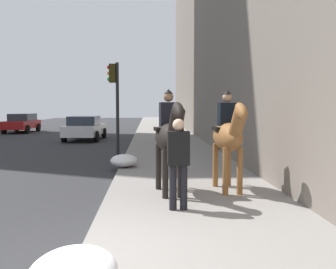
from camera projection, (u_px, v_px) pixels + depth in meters
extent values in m
cube|color=gray|center=(230.00, 261.00, 4.95)|extent=(120.00, 3.95, 0.12)
ellipsoid|color=black|center=(169.00, 137.00, 8.44)|extent=(1.56, 0.76, 0.66)
cylinder|color=black|center=(180.00, 173.00, 8.08)|extent=(0.13, 0.13, 1.05)
cylinder|color=black|center=(165.00, 174.00, 8.02)|extent=(0.13, 0.13, 1.05)
cylinder|color=black|center=(172.00, 166.00, 8.96)|extent=(0.13, 0.13, 1.05)
cylinder|color=black|center=(158.00, 167.00, 8.90)|extent=(0.13, 0.13, 1.05)
cylinder|color=black|center=(176.00, 123.00, 7.65)|extent=(0.66, 0.36, 0.68)
ellipsoid|color=black|center=(178.00, 111.00, 7.43)|extent=(0.65, 0.30, 0.49)
cylinder|color=black|center=(163.00, 139.00, 9.14)|extent=(0.29, 0.14, 0.55)
cube|color=black|center=(168.00, 129.00, 8.47)|extent=(0.52, 0.65, 0.08)
cube|color=black|center=(168.00, 115.00, 8.45)|extent=(0.33, 0.41, 0.55)
sphere|color=#8C664C|center=(168.00, 97.00, 8.42)|extent=(0.22, 0.22, 0.22)
cone|color=black|center=(168.00, 91.00, 8.41)|extent=(0.23, 0.23, 0.10)
ellipsoid|color=brown|center=(227.00, 137.00, 8.73)|extent=(1.54, 0.67, 0.66)
cylinder|color=brown|center=(240.00, 171.00, 8.36)|extent=(0.13, 0.13, 1.04)
cylinder|color=brown|center=(225.00, 171.00, 8.32)|extent=(0.13, 0.13, 1.04)
cylinder|color=brown|center=(228.00, 165.00, 9.25)|extent=(0.13, 0.13, 1.04)
cylinder|color=brown|center=(215.00, 165.00, 9.21)|extent=(0.13, 0.13, 1.04)
cylinder|color=brown|center=(238.00, 123.00, 7.94)|extent=(0.65, 0.32, 0.68)
ellipsoid|color=brown|center=(241.00, 111.00, 7.72)|extent=(0.64, 0.26, 0.49)
cylinder|color=black|center=(219.00, 138.00, 9.45)|extent=(0.29, 0.12, 0.55)
cube|color=black|center=(227.00, 129.00, 8.77)|extent=(0.48, 0.63, 0.08)
cube|color=black|center=(227.00, 115.00, 8.75)|extent=(0.31, 0.40, 0.55)
sphere|color=tan|center=(227.00, 97.00, 8.72)|extent=(0.22, 0.22, 0.22)
cone|color=black|center=(227.00, 92.00, 8.71)|extent=(0.21, 0.21, 0.10)
cylinder|color=black|center=(173.00, 187.00, 7.13)|extent=(0.14, 0.14, 0.85)
cylinder|color=black|center=(184.00, 187.00, 7.14)|extent=(0.14, 0.14, 0.85)
cube|color=black|center=(178.00, 148.00, 7.08)|extent=(0.27, 0.41, 0.62)
sphere|color=#D8AD8C|center=(178.00, 125.00, 7.05)|extent=(0.22, 0.22, 0.22)
cube|color=silver|center=(85.00, 130.00, 22.89)|extent=(4.55, 1.98, 0.60)
cube|color=#262D38|center=(84.00, 121.00, 22.58)|extent=(2.12, 1.67, 0.52)
cylinder|color=black|center=(75.00, 133.00, 24.29)|extent=(0.65, 0.25, 0.64)
cylinder|color=black|center=(104.00, 133.00, 24.31)|extent=(0.65, 0.25, 0.64)
cylinder|color=black|center=(64.00, 137.00, 21.52)|extent=(0.65, 0.25, 0.64)
cylinder|color=black|center=(96.00, 137.00, 21.54)|extent=(0.65, 0.25, 0.64)
cube|color=maroon|center=(22.00, 124.00, 29.33)|extent=(4.20, 1.80, 0.60)
cube|color=#262D38|center=(23.00, 117.00, 29.54)|extent=(2.37, 1.55, 0.52)
cylinder|color=black|center=(27.00, 129.00, 28.09)|extent=(0.64, 0.23, 0.64)
cylinder|color=black|center=(4.00, 129.00, 28.04)|extent=(0.64, 0.23, 0.64)
cylinder|color=black|center=(38.00, 127.00, 30.66)|extent=(0.64, 0.23, 0.64)
cylinder|color=black|center=(17.00, 127.00, 30.61)|extent=(0.64, 0.23, 0.64)
cylinder|color=black|center=(118.00, 111.00, 14.55)|extent=(0.12, 0.12, 3.67)
cube|color=#2D280C|center=(112.00, 73.00, 14.43)|extent=(0.20, 0.24, 0.70)
sphere|color=red|center=(109.00, 67.00, 14.41)|extent=(0.14, 0.14, 0.14)
sphere|color=orange|center=(109.00, 73.00, 14.42)|extent=(0.14, 0.14, 0.14)
sphere|color=green|center=(109.00, 79.00, 14.44)|extent=(0.14, 0.14, 0.14)
ellipsoid|color=white|center=(124.00, 160.00, 12.23)|extent=(1.12, 0.86, 0.39)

